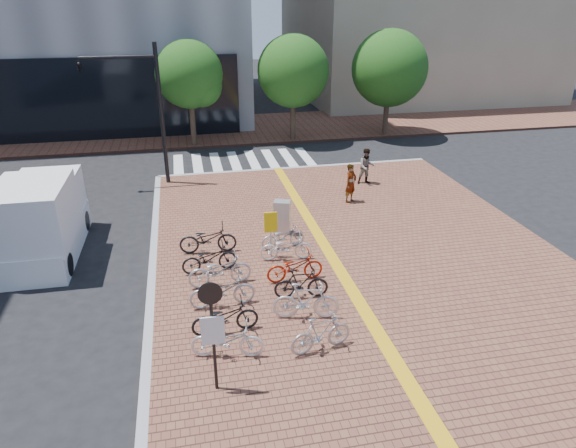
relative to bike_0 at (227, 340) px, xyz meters
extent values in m
plane|color=black|center=(2.01, 2.39, -0.63)|extent=(120.00, 120.00, 0.00)
cube|color=brown|center=(5.01, -2.61, -0.55)|extent=(14.00, 34.00, 0.15)
cube|color=gold|center=(4.01, -2.61, -0.47)|extent=(0.40, 34.00, 0.01)
cube|color=gray|center=(5.01, 14.39, -0.55)|extent=(14.00, 0.25, 0.15)
cube|color=brown|center=(2.01, 23.39, -0.55)|extent=(70.00, 8.00, 0.15)
cube|color=silver|center=(-0.99, 16.39, -0.62)|extent=(0.50, 4.00, 0.01)
cube|color=silver|center=(0.01, 16.39, -0.62)|extent=(0.50, 4.00, 0.01)
cube|color=silver|center=(1.01, 16.39, -0.62)|extent=(0.50, 4.00, 0.01)
cube|color=silver|center=(2.01, 16.39, -0.62)|extent=(0.50, 4.00, 0.01)
cube|color=silver|center=(3.01, 16.39, -0.62)|extent=(0.50, 4.00, 0.01)
cube|color=silver|center=(4.01, 16.39, -0.62)|extent=(0.50, 4.00, 0.01)
cube|color=silver|center=(5.01, 16.39, -0.62)|extent=(0.50, 4.00, 0.01)
cube|color=silver|center=(6.01, 16.39, -0.62)|extent=(0.50, 4.00, 0.01)
cylinder|color=#38281E|center=(0.01, 19.89, 0.82)|extent=(0.32, 0.32, 2.60)
sphere|color=#194714|center=(0.01, 19.89, 3.57)|extent=(3.80, 3.80, 3.80)
sphere|color=#194714|center=(0.61, 19.59, 2.97)|extent=(2.40, 2.40, 2.40)
cylinder|color=#38281E|center=(6.01, 19.89, 0.82)|extent=(0.32, 0.32, 2.60)
sphere|color=#194714|center=(6.01, 19.89, 3.57)|extent=(4.20, 4.20, 4.20)
sphere|color=#194714|center=(6.61, 19.59, 2.97)|extent=(2.40, 2.40, 2.40)
cylinder|color=#38281E|center=(12.01, 19.89, 0.82)|extent=(0.32, 0.32, 2.60)
sphere|color=#194714|center=(12.01, 19.89, 3.57)|extent=(4.60, 4.60, 4.60)
sphere|color=#194714|center=(12.61, 19.59, 2.97)|extent=(2.40, 2.40, 2.40)
imported|color=silver|center=(0.00, 0.00, 0.00)|extent=(1.90, 0.99, 0.95)
imported|color=black|center=(0.05, 1.00, -0.01)|extent=(1.83, 0.77, 0.94)
imported|color=#AAAAAE|center=(0.09, 2.29, 0.02)|extent=(1.92, 0.75, 0.99)
imported|color=#B4B5B9|center=(0.12, 3.48, 0.04)|extent=(2.02, 0.87, 1.03)
imported|color=black|center=(-0.13, 4.39, -0.01)|extent=(1.85, 0.85, 0.94)
imported|color=black|center=(-0.09, 5.74, 0.04)|extent=(2.00, 0.81, 1.03)
imported|color=#A9A9AE|center=(2.33, -0.24, 0.03)|extent=(1.73, 0.80, 1.00)
imported|color=silver|center=(2.29, 1.20, 0.08)|extent=(1.91, 0.89, 1.11)
imported|color=black|center=(2.40, 2.24, 0.01)|extent=(1.65, 0.61, 0.97)
imported|color=#A7200B|center=(2.44, 3.27, 0.00)|extent=(1.83, 0.74, 0.95)
imported|color=white|center=(2.45, 4.66, -0.01)|extent=(1.82, 0.77, 0.93)
imported|color=#A5A6AA|center=(2.53, 5.59, -0.06)|extent=(1.66, 0.80, 0.84)
imported|color=gray|center=(6.21, 9.25, 0.37)|extent=(0.74, 0.67, 1.69)
imported|color=#505666|center=(7.68, 11.32, 0.37)|extent=(0.84, 0.67, 1.68)
cube|color=silver|center=(2.73, 6.74, 0.17)|extent=(0.70, 0.60, 1.29)
cylinder|color=#B7B7BC|center=(1.99, 5.01, 0.33)|extent=(0.06, 0.06, 1.60)
cube|color=yellow|center=(1.99, 4.97, 0.82)|extent=(0.45, 0.05, 0.71)
cylinder|color=black|center=(-0.36, -1.09, 0.93)|extent=(0.08, 0.08, 2.80)
cylinder|color=black|center=(-0.36, -1.14, 2.09)|extent=(0.52, 0.06, 0.52)
cube|color=silver|center=(-0.36, -1.14, 1.16)|extent=(0.52, 0.06, 0.70)
cylinder|color=black|center=(-1.49, 13.42, 2.69)|extent=(0.19, 0.19, 6.34)
cylinder|color=black|center=(-3.07, 13.42, 5.28)|extent=(3.17, 0.13, 0.13)
imported|color=black|center=(-4.65, 13.42, 4.96)|extent=(0.28, 1.31, 0.53)
cube|color=white|center=(-5.58, 7.11, -0.13)|extent=(2.15, 4.99, 0.99)
cube|color=white|center=(-5.56, 8.55, 1.09)|extent=(2.12, 2.12, 1.44)
cube|color=white|center=(-5.59, 6.23, 1.25)|extent=(2.24, 3.12, 1.99)
cylinder|color=black|center=(-6.50, 8.89, -0.24)|extent=(0.25, 0.78, 0.77)
cylinder|color=black|center=(-6.54, 5.35, -0.24)|extent=(0.25, 0.78, 0.77)
cylinder|color=black|center=(-4.62, 8.87, -0.24)|extent=(0.25, 0.78, 0.77)
cylinder|color=black|center=(-4.66, 5.33, -0.24)|extent=(0.25, 0.78, 0.77)
camera|label=1|loc=(-0.65, -10.38, 7.81)|focal=32.00mm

